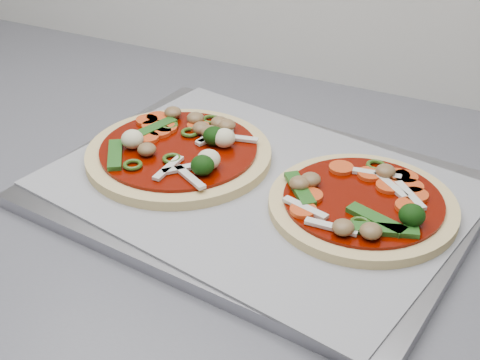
% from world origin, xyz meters
% --- Properties ---
extents(countertop, '(3.60, 0.60, 0.04)m').
position_xyz_m(countertop, '(0.00, 1.30, 0.88)').
color(countertop, '#5D5D64').
rests_on(countertop, base_cabinet).
extents(baking_tray, '(0.45, 0.36, 0.01)m').
position_xyz_m(baking_tray, '(0.21, 1.29, 0.91)').
color(baking_tray, '#97969C').
rests_on(baking_tray, countertop).
extents(parchment, '(0.45, 0.36, 0.00)m').
position_xyz_m(parchment, '(0.21, 1.29, 0.91)').
color(parchment, '#9B9CA1').
rests_on(parchment, baking_tray).
extents(pizza_left, '(0.22, 0.22, 0.03)m').
position_xyz_m(pizza_left, '(0.12, 1.31, 0.93)').
color(pizza_left, '#D6B477').
rests_on(pizza_left, parchment).
extents(pizza_right, '(0.18, 0.18, 0.03)m').
position_xyz_m(pizza_right, '(0.32, 1.30, 0.92)').
color(pizza_right, '#D6B477').
rests_on(pizza_right, parchment).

